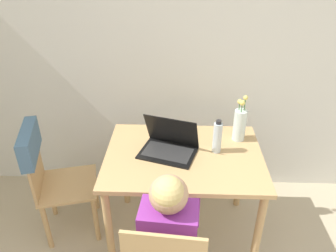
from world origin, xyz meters
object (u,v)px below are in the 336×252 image
at_px(person_seated, 170,231).
at_px(laptop, 169,144).
at_px(chair_spare, 46,167).
at_px(flower_vase, 240,124).
at_px(water_bottle, 217,137).

xyz_separation_m(person_seated, laptop, (-0.02, 0.61, 0.14)).
distance_m(chair_spare, person_seated, 1.05).
relative_size(laptop, flower_vase, 1.25).
xyz_separation_m(laptop, water_bottle, (0.31, 0.01, 0.05)).
distance_m(person_seated, flower_vase, 0.92).
height_order(person_seated, water_bottle, person_seated).
bearing_deg(chair_spare, flower_vase, -95.94).
bearing_deg(person_seated, laptop, -82.94).
bearing_deg(laptop, water_bottle, 18.56).
relative_size(chair_spare, laptop, 2.16).
bearing_deg(water_bottle, flower_vase, 43.16).
distance_m(chair_spare, flower_vase, 1.37).
bearing_deg(chair_spare, water_bottle, -102.43).
xyz_separation_m(chair_spare, person_seated, (0.87, -0.59, 0.05)).
bearing_deg(chair_spare, person_seated, -137.94).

